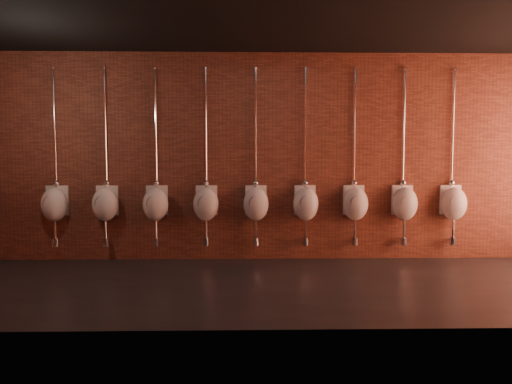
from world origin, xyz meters
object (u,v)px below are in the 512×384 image
at_px(urinal_1, 105,203).
at_px(urinal_6, 355,203).
at_px(urinal_7, 405,203).
at_px(urinal_2, 156,203).
at_px(urinal_3, 206,203).
at_px(urinal_8, 454,203).
at_px(urinal_5, 306,203).
at_px(urinal_4, 256,203).
at_px(urinal_0, 54,203).

xyz_separation_m(urinal_1, urinal_6, (3.83, 0.00, 0.00)).
bearing_deg(urinal_7, urinal_2, 180.00).
distance_m(urinal_3, urinal_8, 3.83).
relative_size(urinal_5, urinal_6, 1.00).
bearing_deg(urinal_2, urinal_1, 180.00).
height_order(urinal_4, urinal_5, same).
bearing_deg(urinal_7, urinal_0, 180.00).
distance_m(urinal_3, urinal_6, 2.30).
height_order(urinal_2, urinal_6, same).
distance_m(urinal_4, urinal_7, 2.30).
bearing_deg(urinal_4, urinal_2, 180.00).
bearing_deg(urinal_0, urinal_8, 0.00).
xyz_separation_m(urinal_2, urinal_5, (2.30, 0.00, 0.00)).
bearing_deg(urinal_7, urinal_5, 180.00).
relative_size(urinal_6, urinal_7, 1.00).
bearing_deg(urinal_4, urinal_3, 180.00).
bearing_deg(urinal_1, urinal_7, 0.00).
height_order(urinal_3, urinal_4, same).
distance_m(urinal_2, urinal_6, 3.06).
relative_size(urinal_6, urinal_8, 1.00).
relative_size(urinal_3, urinal_4, 1.00).
relative_size(urinal_4, urinal_7, 1.00).
bearing_deg(urinal_1, urinal_6, 0.00).
bearing_deg(urinal_2, urinal_8, 0.00).
xyz_separation_m(urinal_5, urinal_8, (2.30, 0.00, 0.00)).
height_order(urinal_1, urinal_7, same).
bearing_deg(urinal_7, urinal_3, 180.00).
relative_size(urinal_4, urinal_8, 1.00).
bearing_deg(urinal_5, urinal_3, 180.00).
bearing_deg(urinal_6, urinal_0, 180.00).
relative_size(urinal_7, urinal_8, 1.00).
relative_size(urinal_0, urinal_5, 1.00).
bearing_deg(urinal_7, urinal_6, 180.00).
xyz_separation_m(urinal_0, urinal_8, (6.13, 0.00, 0.00)).
distance_m(urinal_3, urinal_5, 1.53).
bearing_deg(urinal_8, urinal_5, 180.00).
bearing_deg(urinal_1, urinal_5, 0.00).
bearing_deg(urinal_1, urinal_3, 0.00).
bearing_deg(urinal_8, urinal_4, 180.00).
xyz_separation_m(urinal_3, urinal_7, (3.06, 0.00, 0.00)).
bearing_deg(urinal_1, urinal_0, 180.00).
distance_m(urinal_5, urinal_7, 1.53).
xyz_separation_m(urinal_2, urinal_4, (1.53, 0.00, 0.00)).
xyz_separation_m(urinal_4, urinal_8, (3.06, 0.00, 0.00)).
bearing_deg(urinal_0, urinal_2, 0.00).
xyz_separation_m(urinal_0, urinal_6, (4.59, 0.00, 0.00)).
relative_size(urinal_0, urinal_8, 1.00).
relative_size(urinal_0, urinal_7, 1.00).
height_order(urinal_1, urinal_3, same).
relative_size(urinal_1, urinal_7, 1.00).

